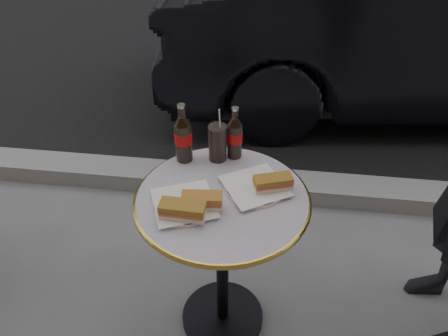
# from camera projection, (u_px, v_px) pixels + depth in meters

# --- Properties ---
(ground) EXTENTS (80.00, 80.00, 0.00)m
(ground) POSITION_uv_depth(u_px,v_px,m) (223.00, 318.00, 1.97)
(ground) COLOR slate
(ground) RESTS_ON ground
(curb) EXTENTS (40.00, 0.20, 0.12)m
(curb) POSITION_uv_depth(u_px,v_px,m) (242.00, 183.00, 2.65)
(curb) COLOR gray
(curb) RESTS_ON ground
(bistro_table) EXTENTS (0.62, 0.62, 0.73)m
(bistro_table) POSITION_uv_depth(u_px,v_px,m) (222.00, 265.00, 1.75)
(bistro_table) COLOR #BAB2C4
(bistro_table) RESTS_ON ground
(plate_left) EXTENTS (0.25, 0.25, 0.01)m
(plate_left) POSITION_uv_depth(u_px,v_px,m) (184.00, 205.00, 1.48)
(plate_left) COLOR silver
(plate_left) RESTS_ON bistro_table
(plate_right) EXTENTS (0.28, 0.28, 0.01)m
(plate_right) POSITION_uv_depth(u_px,v_px,m) (255.00, 188.00, 1.55)
(plate_right) COLOR silver
(plate_right) RESTS_ON bistro_table
(sandwich_left_a) EXTENTS (0.15, 0.07, 0.05)m
(sandwich_left_a) POSITION_uv_depth(u_px,v_px,m) (183.00, 211.00, 1.41)
(sandwich_left_a) COLOR olive
(sandwich_left_a) RESTS_ON plate_left
(sandwich_left_b) EXTENTS (0.14, 0.08, 0.05)m
(sandwich_left_b) POSITION_uv_depth(u_px,v_px,m) (202.00, 201.00, 1.45)
(sandwich_left_b) COLOR #B8722E
(sandwich_left_b) RESTS_ON plate_left
(sandwich_right) EXTENTS (0.15, 0.10, 0.05)m
(sandwich_right) POSITION_uv_depth(u_px,v_px,m) (273.00, 183.00, 1.53)
(sandwich_right) COLOR #9E6A28
(sandwich_right) RESTS_ON plate_right
(cola_bottle_left) EXTENTS (0.09, 0.09, 0.24)m
(cola_bottle_left) POSITION_uv_depth(u_px,v_px,m) (183.00, 133.00, 1.62)
(cola_bottle_left) COLOR black
(cola_bottle_left) RESTS_ON bistro_table
(cola_bottle_right) EXTENTS (0.08, 0.08, 0.22)m
(cola_bottle_right) POSITION_uv_depth(u_px,v_px,m) (235.00, 133.00, 1.65)
(cola_bottle_right) COLOR black
(cola_bottle_right) RESTS_ON bistro_table
(cola_glass) EXTENTS (0.08, 0.08, 0.15)m
(cola_glass) POSITION_uv_depth(u_px,v_px,m) (218.00, 143.00, 1.66)
(cola_glass) COLOR black
(cola_glass) RESTS_ON bistro_table
(parked_car) EXTENTS (1.88, 4.17, 1.32)m
(parked_car) POSITION_uv_depth(u_px,v_px,m) (439.00, 19.00, 3.17)
(parked_car) COLOR black
(parked_car) RESTS_ON ground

